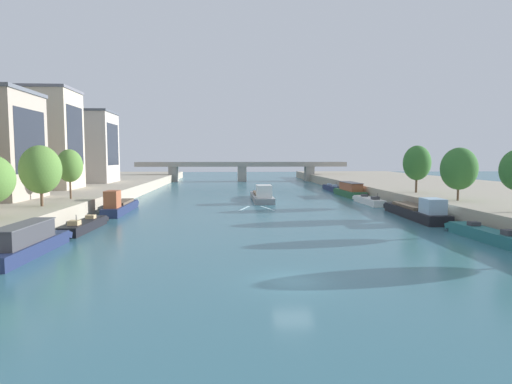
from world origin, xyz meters
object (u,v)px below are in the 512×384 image
at_px(moored_boat_left_upstream, 85,225).
at_px(moored_boat_right_end, 331,188).
at_px(moored_boat_right_downstream, 417,211).
at_px(moored_boat_right_gap_after, 368,200).
at_px(barge_midriver, 262,196).
at_px(moored_boat_right_lone, 487,235).
at_px(moored_boat_right_second, 350,190).
at_px(moored_boat_left_near, 120,206).
at_px(tree_left_nearest, 70,166).
at_px(bridge_far, 242,169).
at_px(tree_right_past_mid, 459,169).
at_px(moored_boat_left_downstream, 28,242).
at_px(tree_left_midway, 41,170).
at_px(tree_right_second, 417,163).

xyz_separation_m(moored_boat_left_upstream, moored_boat_right_end, (40.05, 52.58, 0.06)).
relative_size(moored_boat_right_downstream, moored_boat_right_gap_after, 1.41).
height_order(barge_midriver, moored_boat_right_end, barge_midriver).
height_order(moored_boat_right_downstream, moored_boat_right_gap_after, moored_boat_right_downstream).
bearing_deg(moored_boat_right_lone, moored_boat_right_second, 90.25).
xyz_separation_m(moored_boat_left_near, tree_left_nearest, (-5.94, -2.34, 5.76)).
relative_size(moored_boat_left_upstream, moored_boat_right_lone, 0.91).
height_order(moored_boat_right_second, bridge_far, bridge_far).
xyz_separation_m(barge_midriver, moored_boat_right_downstream, (18.47, -23.32, 0.02)).
bearing_deg(moored_boat_left_upstream, moored_boat_right_lone, -11.85).
xyz_separation_m(moored_boat_right_downstream, tree_right_past_mid, (5.54, 0.09, 5.52)).
height_order(tree_left_nearest, tree_right_past_mid, tree_right_past_mid).
distance_m(moored_boat_right_end, bridge_far, 44.39).
bearing_deg(moored_boat_right_second, moored_boat_left_downstream, -129.46).
distance_m(moored_boat_left_upstream, moored_boat_right_downstream, 40.71).
distance_m(moored_boat_left_upstream, tree_left_midway, 9.00).
bearing_deg(tree_left_nearest, moored_boat_left_near, 21.49).
bearing_deg(tree_left_nearest, moored_boat_right_end, 41.51).
distance_m(barge_midriver, moored_boat_left_near, 26.58).
xyz_separation_m(moored_boat_left_upstream, moored_boat_right_gap_after, (39.57, 23.92, 0.01)).
bearing_deg(tree_left_midway, tree_right_past_mid, 3.73).
bearing_deg(tree_right_second, moored_boat_right_gap_after, 141.86).
bearing_deg(moored_boat_left_downstream, barge_midriver, 62.12).
bearing_deg(barge_midriver, moored_boat_right_end, 51.10).
height_order(barge_midriver, tree_right_past_mid, tree_right_past_mid).
xyz_separation_m(barge_midriver, tree_left_nearest, (-27.52, -17.86, 5.87)).
relative_size(moored_boat_left_near, moored_boat_right_downstream, 0.87).
bearing_deg(moored_boat_right_end, moored_boat_left_downstream, -122.07).
xyz_separation_m(moored_boat_right_end, bridge_far, (-20.18, 39.39, 3.51)).
relative_size(moored_boat_right_downstream, tree_right_past_mid, 2.37).
relative_size(moored_boat_right_second, moored_boat_right_end, 1.24).
relative_size(moored_boat_left_near, moored_boat_right_second, 1.01).
bearing_deg(tree_right_second, tree_left_nearest, -172.14).
xyz_separation_m(barge_midriver, moored_boat_left_upstream, (-21.71, -29.85, -0.37)).
relative_size(moored_boat_right_gap_after, tree_right_second, 1.55).
bearing_deg(moored_boat_right_lone, tree_left_midway, 165.77).
distance_m(barge_midriver, moored_boat_left_upstream, 36.91).
xyz_separation_m(barge_midriver, tree_right_second, (24.00, -10.75, 6.10)).
distance_m(moored_boat_right_downstream, tree_right_second, 15.02).
height_order(moored_boat_left_near, tree_left_midway, tree_left_midway).
height_order(moored_boat_right_end, bridge_far, bridge_far).
height_order(moored_boat_right_gap_after, tree_right_past_mid, tree_right_past_mid).
bearing_deg(moored_boat_left_upstream, tree_left_nearest, 115.83).
distance_m(moored_boat_left_downstream, moored_boat_left_upstream, 12.12).
relative_size(barge_midriver, moored_boat_left_near, 1.20).
bearing_deg(tree_left_nearest, moored_boat_right_second, 28.76).
height_order(moored_boat_left_downstream, tree_left_nearest, tree_left_nearest).
bearing_deg(bridge_far, moored_boat_left_upstream, -102.19).
bearing_deg(moored_boat_left_downstream, moored_boat_right_end, 57.93).
relative_size(barge_midriver, moored_boat_right_gap_after, 1.46).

